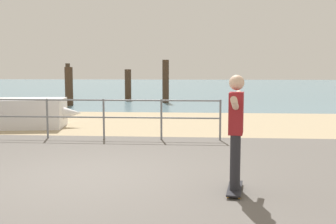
% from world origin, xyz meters
% --- Properties ---
extents(ground_plane, '(24.00, 10.00, 0.04)m').
position_xyz_m(ground_plane, '(0.00, -1.00, 0.00)').
color(ground_plane, '#605B56').
rests_on(ground_plane, ground).
extents(beach_strip, '(24.00, 6.00, 0.04)m').
position_xyz_m(beach_strip, '(0.00, 7.00, 0.00)').
color(beach_strip, tan).
rests_on(beach_strip, ground).
extents(sea_surface, '(72.00, 50.00, 0.04)m').
position_xyz_m(sea_surface, '(0.00, 35.00, 0.00)').
color(sea_surface, slate).
rests_on(sea_surface, ground).
extents(railing_fence, '(8.97, 0.05, 1.05)m').
position_xyz_m(railing_fence, '(-2.07, 3.60, 0.69)').
color(railing_fence, slate).
rests_on(railing_fence, ground).
extents(skateboard, '(0.31, 0.82, 0.08)m').
position_xyz_m(skateboard, '(2.38, -0.72, 0.07)').
color(skateboard, black).
rests_on(skateboard, ground).
extents(skateboarder, '(0.29, 1.44, 1.65)m').
position_xyz_m(skateboarder, '(2.38, -0.72, 1.02)').
color(skateboarder, '#26262B').
rests_on(skateboarder, skateboard).
extents(groyne_post_0, '(0.30, 0.30, 2.16)m').
position_xyz_m(groyne_post_0, '(-6.79, 19.78, 1.08)').
color(groyne_post_0, '#422D1E').
rests_on(groyne_post_0, ground).
extents(groyne_post_1, '(0.39, 0.39, 1.89)m').
position_xyz_m(groyne_post_1, '(-4.50, 12.88, 0.95)').
color(groyne_post_1, '#422D1E').
rests_on(groyne_post_1, ground).
extents(groyne_post_2, '(0.37, 0.37, 1.78)m').
position_xyz_m(groyne_post_2, '(-2.20, 16.49, 0.89)').
color(groyne_post_2, '#422D1E').
rests_on(groyne_post_2, ground).
extents(groyne_post_3, '(0.35, 0.35, 2.28)m').
position_xyz_m(groyne_post_3, '(0.09, 14.94, 1.14)').
color(groyne_post_3, '#422D1E').
rests_on(groyne_post_3, ground).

